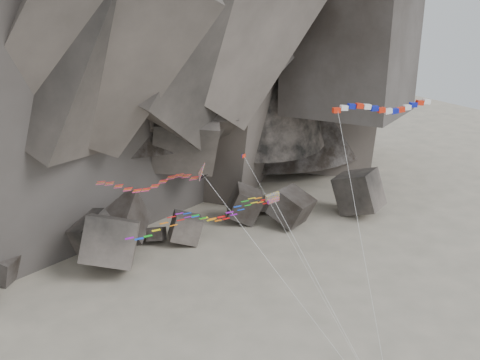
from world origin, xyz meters
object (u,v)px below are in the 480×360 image
banner_kite (383,109)px  parafoil_kite (199,216)px  delta_kite (146,182)px  pennant_kite (286,232)px

banner_kite → parafoil_kite: (-20.03, -0.00, -7.17)m
banner_kite → delta_kite: bearing=-173.8°
parafoil_kite → pennant_kite: (8.21, -1.16, -2.87)m
banner_kite → parafoil_kite: 21.27m
delta_kite → banner_kite: size_ratio=0.85×
delta_kite → parafoil_kite: (3.32, -3.41, -2.60)m
delta_kite → banner_kite: banner_kite is taller
pennant_kite → banner_kite: bearing=-21.7°
delta_kite → pennant_kite: delta_kite is taller
banner_kite → parafoil_kite: size_ratio=1.33×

